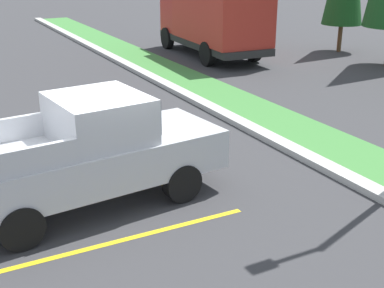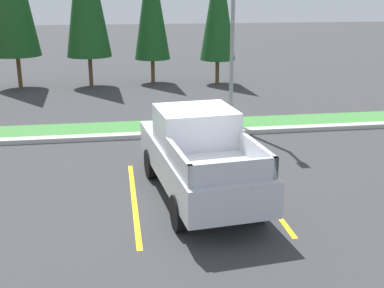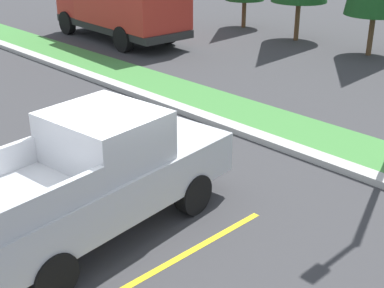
{
  "view_description": "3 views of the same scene",
  "coord_description": "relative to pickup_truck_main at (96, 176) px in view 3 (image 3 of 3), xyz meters",
  "views": [
    {
      "loc": [
        9.04,
        -2.63,
        4.62
      ],
      "look_at": [
        0.21,
        2.0,
        0.91
      ],
      "focal_mm": 49.55,
      "sensor_mm": 36.0,
      "label": 1
    },
    {
      "loc": [
        -1.81,
        -10.99,
        4.78
      ],
      "look_at": [
        0.06,
        0.87,
        1.01
      ],
      "focal_mm": 46.48,
      "sensor_mm": 36.0,
      "label": 2
    },
    {
      "loc": [
        6.87,
        -4.44,
        5.07
      ],
      "look_at": [
        0.94,
        1.28,
        1.48
      ],
      "focal_mm": 50.22,
      "sensor_mm": 36.0,
      "label": 3
    }
  ],
  "objects": [
    {
      "name": "parking_line_near",
      "position": [
        -1.54,
        -0.05,
        -1.04
      ],
      "size": [
        0.12,
        4.8,
        0.01
      ],
      "primitive_type": "cube",
      "color": "yellow",
      "rests_on": "ground"
    },
    {
      "name": "pickup_truck_main",
      "position": [
        0.0,
        0.0,
        0.0
      ],
      "size": [
        2.46,
        5.4,
        2.1
      ],
      "color": "black",
      "rests_on": "ground"
    },
    {
      "name": "grass_median",
      "position": [
        -0.06,
        6.19,
        -1.01
      ],
      "size": [
        56.0,
        1.8,
        0.06
      ],
      "primitive_type": "cube",
      "color": "#42843D",
      "rests_on": "ground"
    },
    {
      "name": "parking_line_far",
      "position": [
        1.56,
        -0.05,
        -1.04
      ],
      "size": [
        0.12,
        4.8,
        0.01
      ],
      "primitive_type": "cube",
      "color": "yellow",
      "rests_on": "ground"
    },
    {
      "name": "curb_strip",
      "position": [
        -0.06,
        5.09,
        -0.97
      ],
      "size": [
        56.0,
        0.4,
        0.15
      ],
      "primitive_type": "cube",
      "color": "#B2B2AD",
      "rests_on": "ground"
    },
    {
      "name": "ground_plane",
      "position": [
        -0.06,
        0.09,
        -1.04
      ],
      "size": [
        120.0,
        120.0,
        0.0
      ],
      "primitive_type": "plane",
      "color": "#38383A"
    }
  ]
}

